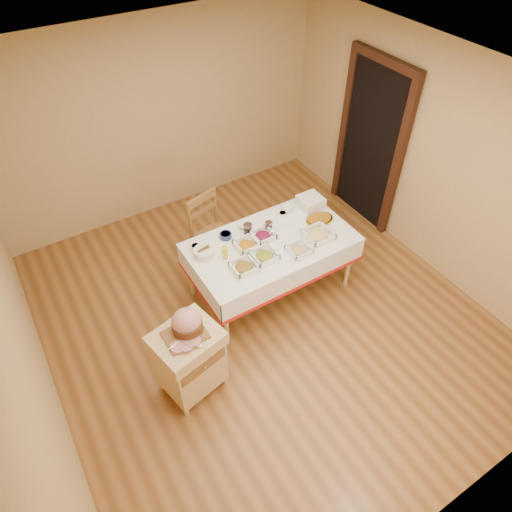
{
  "coord_description": "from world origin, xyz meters",
  "views": [
    {
      "loc": [
        -1.79,
        -2.77,
        4.1
      ],
      "look_at": [
        0.04,
        0.2,
        0.75
      ],
      "focal_mm": 32.0,
      "sensor_mm": 36.0,
      "label": 1
    }
  ],
  "objects": [
    {
      "name": "small_bowl_mid",
      "position": [
        -0.09,
        0.62,
        0.79
      ],
      "size": [
        0.13,
        0.13,
        0.06
      ],
      "color": "navy",
      "rests_on": "dining_table"
    },
    {
      "name": "room_shell",
      "position": [
        0.0,
        0.0,
        1.3
      ],
      "size": [
        5.0,
        5.0,
        5.0
      ],
      "color": "brown",
      "rests_on": "ground"
    },
    {
      "name": "serving_dish_e",
      "position": [
        0.02,
        0.36,
        0.8
      ],
      "size": [
        0.24,
        0.23,
        0.11
      ],
      "color": "silver",
      "rests_on": "dining_table"
    },
    {
      "name": "bowl_white_imported",
      "position": [
        0.18,
        0.68,
        0.78
      ],
      "size": [
        0.18,
        0.18,
        0.03
      ],
      "primitive_type": "imported",
      "rotation": [
        0.0,
        0.0,
        -0.41
      ],
      "color": "silver",
      "rests_on": "dining_table"
    },
    {
      "name": "mustard_bottle",
      "position": [
        -0.25,
        0.34,
        0.84
      ],
      "size": [
        0.06,
        0.06,
        0.18
      ],
      "color": "yellow",
      "rests_on": "dining_table"
    },
    {
      "name": "doorway",
      "position": [
        2.2,
        0.9,
        1.11
      ],
      "size": [
        0.09,
        1.1,
        2.2
      ],
      "color": "black",
      "rests_on": "ground"
    },
    {
      "name": "brass_platter",
      "position": [
        0.97,
        0.31,
        0.78
      ],
      "size": [
        0.34,
        0.24,
        0.04
      ],
      "color": "gold",
      "rests_on": "dining_table"
    },
    {
      "name": "bread_basket",
      "position": [
        -0.43,
        0.49,
        0.8
      ],
      "size": [
        0.22,
        0.22,
        0.1
      ],
      "color": "silver",
      "rests_on": "dining_table"
    },
    {
      "name": "plate_stack",
      "position": [
        1.04,
        0.58,
        0.82
      ],
      "size": [
        0.27,
        0.27,
        0.13
      ],
      "color": "silver",
      "rests_on": "dining_table"
    },
    {
      "name": "serving_dish_a",
      "position": [
        -0.17,
        0.09,
        0.79
      ],
      "size": [
        0.25,
        0.24,
        0.11
      ],
      "color": "silver",
      "rests_on": "dining_table"
    },
    {
      "name": "small_bowl_right",
      "position": [
        0.65,
        0.61,
        0.79
      ],
      "size": [
        0.1,
        0.1,
        0.05
      ],
      "color": "silver",
      "rests_on": "dining_table"
    },
    {
      "name": "small_bowl_left",
      "position": [
        -0.46,
        0.63,
        0.79
      ],
      "size": [
        0.11,
        0.11,
        0.05
      ],
      "color": "silver",
      "rests_on": "dining_table"
    },
    {
      "name": "dining_table",
      "position": [
        0.3,
        0.3,
        0.6
      ],
      "size": [
        1.82,
        1.02,
        0.76
      ],
      "color": "#D6B376",
      "rests_on": "ground"
    },
    {
      "name": "serving_dish_f",
      "position": [
        0.25,
        0.4,
        0.79
      ],
      "size": [
        0.24,
        0.23,
        0.11
      ],
      "color": "silver",
      "rests_on": "dining_table"
    },
    {
      "name": "butcher_cart",
      "position": [
        -1.06,
        -0.4,
        0.47
      ],
      "size": [
        0.67,
        0.6,
        0.83
      ],
      "color": "#D6B376",
      "rests_on": "ground"
    },
    {
      "name": "serving_dish_b",
      "position": [
        0.1,
        0.12,
        0.79
      ],
      "size": [
        0.25,
        0.25,
        0.1
      ],
      "color": "silver",
      "rests_on": "dining_table"
    },
    {
      "name": "ham_on_board",
      "position": [
        -1.02,
        -0.37,
        0.94
      ],
      "size": [
        0.39,
        0.37,
        0.25
      ],
      "color": "brown",
      "rests_on": "butcher_cart"
    },
    {
      "name": "bowl_small_imported",
      "position": [
        0.77,
        0.67,
        0.78
      ],
      "size": [
        0.16,
        0.16,
        0.05
      ],
      "primitive_type": "imported",
      "rotation": [
        0.0,
        0.0,
        -0.03
      ],
      "color": "silver",
      "rests_on": "dining_table"
    },
    {
      "name": "preserve_jar_left",
      "position": [
        0.15,
        0.55,
        0.82
      ],
      "size": [
        0.1,
        0.1,
        0.13
      ],
      "color": "silver",
      "rests_on": "dining_table"
    },
    {
      "name": "serving_dish_c",
      "position": [
        0.46,
        0.01,
        0.79
      ],
      "size": [
        0.23,
        0.23,
        0.09
      ],
      "color": "silver",
      "rests_on": "dining_table"
    },
    {
      "name": "preserve_jar_right",
      "position": [
        0.38,
        0.48,
        0.81
      ],
      "size": [
        0.09,
        0.09,
        0.11
      ],
      "color": "silver",
      "rests_on": "dining_table"
    },
    {
      "name": "dining_chair",
      "position": [
        -0.08,
        0.97,
        0.53
      ],
      "size": [
        0.56,
        0.55,
        1.04
      ],
      "color": "brown",
      "rests_on": "ground"
    },
    {
      "name": "serving_dish_d",
      "position": [
        0.78,
        0.09,
        0.8
      ],
      "size": [
        0.29,
        0.29,
        0.11
      ],
      "color": "silver",
      "rests_on": "dining_table"
    }
  ]
}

